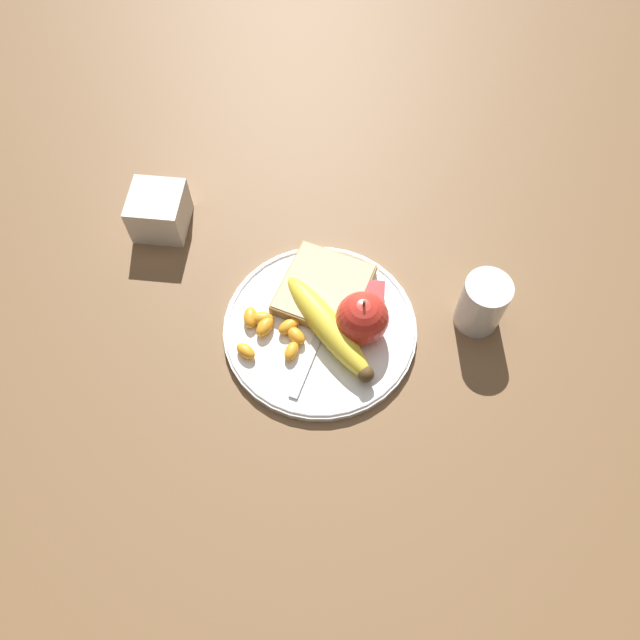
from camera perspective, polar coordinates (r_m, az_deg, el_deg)
The scene contains 17 objects.
ground_plane at distance 0.88m, azimuth 0.00°, elevation -0.99°, with size 3.00×3.00×0.00m, color brown.
plate at distance 0.87m, azimuth 0.00°, elevation -0.75°, with size 0.27×0.27×0.01m.
juice_glass at distance 0.88m, azimuth 14.57°, elevation 1.41°, with size 0.06×0.06×0.09m.
apple at distance 0.84m, azimuth 3.89°, elevation 0.36°, with size 0.07×0.07×0.08m.
banana at distance 0.85m, azimuth 0.77°, elevation -0.67°, with size 0.17×0.15×0.04m.
bread_slice at distance 0.89m, azimuth 0.39°, elevation 2.81°, with size 0.15×0.15×0.02m.
fork at distance 0.86m, azimuth 0.04°, elevation -1.02°, with size 0.18×0.06×0.00m.
jam_packet at distance 0.88m, azimuth 4.85°, elevation 2.25°, with size 0.04×0.03×0.02m.
orange_segment_0 at distance 0.86m, azimuth -5.06°, elevation -0.59°, with size 0.04×0.03×0.02m.
orange_segment_1 at distance 0.85m, azimuth -6.80°, elevation -2.85°, with size 0.03×0.03×0.02m.
orange_segment_2 at distance 0.85m, azimuth -2.20°, elevation -1.44°, with size 0.03×0.04×0.02m.
orange_segment_3 at distance 0.87m, azimuth -6.38°, elevation 0.21°, with size 0.04×0.02×0.02m.
orange_segment_4 at distance 0.87m, azimuth -2.75°, elevation 0.65°, with size 0.03×0.03×0.02m.
orange_segment_5 at distance 0.84m, azimuth -2.62°, elevation -2.87°, with size 0.03×0.02×0.02m.
orange_segment_6 at distance 0.87m, azimuth -5.35°, elevation 0.04°, with size 0.02×0.03×0.02m.
orange_segment_7 at distance 0.86m, azimuth -2.88°, elevation -0.58°, with size 0.04×0.04×0.02m.
condiment_caddy at distance 0.98m, azimuth -14.50°, elevation 9.61°, with size 0.08×0.08×0.07m.
Camera 1 is at (-0.40, -0.04, 0.78)m, focal length 35.00 mm.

